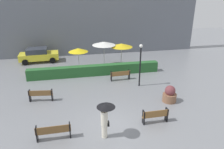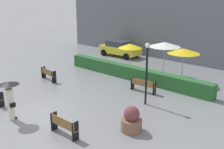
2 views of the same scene
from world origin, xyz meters
TOP-DOWN VIEW (x-y plane):
  - ground_plane at (0.00, 0.00)m, footprint 60.00×60.00m
  - bench_back_row at (2.15, 6.77)m, footprint 1.81×0.44m
  - bench_near_right at (2.67, -0.17)m, footprint 1.62×0.37m
  - bench_far_left at (-4.46, 4.11)m, footprint 1.74×0.56m
  - bench_near_left at (-3.34, -0.56)m, footprint 1.88×0.34m
  - pedestrian_with_umbrella at (-0.56, -0.91)m, footprint 1.00×1.00m
  - planter_pot at (4.73, 2.19)m, footprint 1.00×1.00m
  - lamp_post at (3.43, 5.23)m, footprint 0.28×0.28m
  - patio_umbrella_yellow at (-1.33, 9.85)m, footprint 1.90×1.90m
  - patio_umbrella_white at (1.33, 10.65)m, footprint 2.39×2.39m
  - patio_umbrella_yellow_far at (3.08, 10.27)m, footprint 2.27×2.27m
  - hedge_strip at (0.07, 8.40)m, footprint 12.35×0.70m
  - building_facade at (0.00, 16.00)m, footprint 28.00×1.20m
  - parked_car at (-5.58, 13.66)m, footprint 4.27×2.12m

SIDE VIEW (x-z plane):
  - ground_plane at x=0.00m, z-range 0.00..0.00m
  - hedge_strip at x=0.07m, z-range 0.00..0.98m
  - bench_back_row at x=2.15m, z-range 0.08..0.94m
  - bench_near_right at x=2.67m, z-range 0.08..0.97m
  - bench_far_left at x=-4.46m, z-range 0.09..0.97m
  - bench_near_left at x=-3.34m, z-range 0.08..0.97m
  - planter_pot at x=4.73m, z-range -0.09..1.15m
  - parked_car at x=-5.58m, z-range 0.03..1.60m
  - pedestrian_with_umbrella at x=-0.56m, z-range 0.32..2.38m
  - patio_umbrella_yellow at x=-1.33m, z-range 0.99..3.32m
  - lamp_post at x=3.43m, z-range 0.43..4.03m
  - patio_umbrella_yellow_far at x=3.08m, z-range 1.06..3.54m
  - patio_umbrella_white at x=1.33m, z-range 1.15..3.83m
  - building_facade at x=0.00m, z-range 0.00..10.18m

